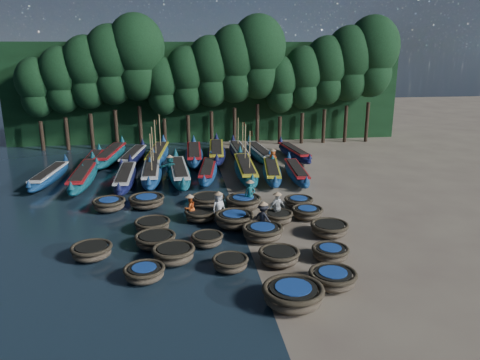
{
  "coord_description": "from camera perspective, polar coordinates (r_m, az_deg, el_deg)",
  "views": [
    {
      "loc": [
        -3.33,
        -25.81,
        9.66
      ],
      "look_at": [
        0.6,
        2.89,
        1.3
      ],
      "focal_mm": 35.0,
      "sensor_mm": 36.0,
      "label": 1
    }
  ],
  "objects": [
    {
      "name": "long_boat_14",
      "position": [
        41.27,
        -2.88,
        3.41
      ],
      "size": [
        2.33,
        9.08,
        1.6
      ],
      "rotation": [
        0.0,
        0.0,
        -0.08
      ],
      "color": "#10153D",
      "rests_on": "ground"
    },
    {
      "name": "long_boat_4",
      "position": [
        34.91,
        -7.42,
        0.9
      ],
      "size": [
        2.02,
        8.81,
        1.55
      ],
      "rotation": [
        0.0,
        0.0,
        0.06
      ],
      "color": "#0F4855",
      "rests_on": "ground"
    },
    {
      "name": "tree_10",
      "position": [
        47.11,
        4.99,
        11.55
      ],
      "size": [
        3.68,
        3.68,
        8.68
      ],
      "color": "black",
      "rests_on": "ground"
    },
    {
      "name": "foliage_wall",
      "position": [
        49.65,
        -3.99,
        10.68
      ],
      "size": [
        40.0,
        3.0,
        10.0
      ],
      "primitive_type": "cube",
      "color": "black",
      "rests_on": "ground"
    },
    {
      "name": "tree_5",
      "position": [
        45.98,
        -9.41,
        11.29
      ],
      "size": [
        3.68,
        3.68,
        8.68
      ],
      "color": "black",
      "rests_on": "ground"
    },
    {
      "name": "long_boat_1",
      "position": [
        35.51,
        -18.53,
        0.45
      ],
      "size": [
        1.56,
        8.88,
        1.56
      ],
      "rotation": [
        0.0,
        0.0,
        0.0
      ],
      "color": "#0F4855",
      "rests_on": "ground"
    },
    {
      "name": "long_boat_2",
      "position": [
        34.42,
        -13.79,
        0.27
      ],
      "size": [
        1.47,
        8.15,
        1.43
      ],
      "rotation": [
        0.0,
        0.0,
        -0.01
      ],
      "color": "#10153D",
      "rests_on": "ground"
    },
    {
      "name": "fisherman_3",
      "position": [
        24.88,
        2.83,
        -4.6
      ],
      "size": [
        1.21,
        1.2,
        1.88
      ],
      "rotation": [
        0.0,
        0.0,
        2.37
      ],
      "color": "black",
      "rests_on": "ground"
    },
    {
      "name": "coracle_13",
      "position": [
        24.17,
        2.77,
        -6.35
      ],
      "size": [
        2.53,
        2.53,
        0.76
      ],
      "rotation": [
        0.0,
        0.0,
        -0.34
      ],
      "color": "brown",
      "rests_on": "ground"
    },
    {
      "name": "coracle_5",
      "position": [
        20.66,
        -11.58,
        -11.01
      ],
      "size": [
        1.92,
        1.92,
        0.63
      ],
      "rotation": [
        0.0,
        0.0,
        0.18
      ],
      "color": "brown",
      "rests_on": "ground"
    },
    {
      "name": "coracle_6",
      "position": [
        21.94,
        -8.1,
        -8.9
      ],
      "size": [
        2.06,
        2.06,
        0.79
      ],
      "rotation": [
        0.0,
        0.0,
        0.14
      ],
      "color": "brown",
      "rests_on": "ground"
    },
    {
      "name": "coracle_12",
      "position": [
        23.52,
        -4.02,
        -7.22
      ],
      "size": [
        1.86,
        1.86,
        0.64
      ],
      "rotation": [
        0.0,
        0.0,
        -0.31
      ],
      "color": "brown",
      "rests_on": "ground"
    },
    {
      "name": "fisherman_6",
      "position": [
        37.88,
        4.03,
        2.61
      ],
      "size": [
        0.92,
        0.86,
        1.77
      ],
      "rotation": [
        0.0,
        0.0,
        2.51
      ],
      "color": "#C04919",
      "rests_on": "ground"
    },
    {
      "name": "coracle_24",
      "position": [
        29.03,
        7.16,
        -2.69
      ],
      "size": [
        1.9,
        1.9,
        0.65
      ],
      "rotation": [
        0.0,
        0.0,
        0.15
      ],
      "color": "brown",
      "rests_on": "ground"
    },
    {
      "name": "coracle_7",
      "position": [
        21.08,
        -1.19,
        -10.09
      ],
      "size": [
        1.73,
        1.73,
        0.63
      ],
      "rotation": [
        0.0,
        0.0,
        0.16
      ],
      "color": "brown",
      "rests_on": "ground"
    },
    {
      "name": "long_boat_15",
      "position": [
        41.67,
        -0.13,
        3.46
      ],
      "size": [
        1.54,
        8.07,
        3.43
      ],
      "rotation": [
        0.0,
        0.0,
        0.02
      ],
      "color": "#10153D",
      "rests_on": "ground"
    },
    {
      "name": "tree_8",
      "position": [
        46.2,
        -0.69,
        14.03
      ],
      "size": [
        4.92,
        4.92,
        11.6
      ],
      "color": "black",
      "rests_on": "ground"
    },
    {
      "name": "tree_9",
      "position": [
        46.52,
        2.22,
        14.87
      ],
      "size": [
        5.34,
        5.34,
        12.58
      ],
      "color": "black",
      "rests_on": "ground"
    },
    {
      "name": "coracle_17",
      "position": [
        25.71,
        -0.7,
        -4.82
      ],
      "size": [
        2.33,
        2.33,
        0.83
      ],
      "rotation": [
        0.0,
        0.0,
        0.18
      ],
      "color": "brown",
      "rests_on": "ground"
    },
    {
      "name": "tree_3",
      "position": [
        46.21,
        -15.4,
        13.48
      ],
      "size": [
        4.92,
        4.92,
        11.6
      ],
      "color": "black",
      "rests_on": "ground"
    },
    {
      "name": "tree_7",
      "position": [
        46.0,
        -3.61,
        13.15
      ],
      "size": [
        4.51,
        4.51,
        10.63
      ],
      "color": "black",
      "rests_on": "ground"
    },
    {
      "name": "fisherman_0",
      "position": [
        26.49,
        -2.61,
        -3.22
      ],
      "size": [
        0.99,
        0.89,
        1.9
      ],
      "rotation": [
        0.0,
        0.0,
        0.54
      ],
      "color": "silver",
      "rests_on": "ground"
    },
    {
      "name": "coracle_10",
      "position": [
        23.21,
        -17.63,
        -8.27
      ],
      "size": [
        2.37,
        2.37,
        0.68
      ],
      "rotation": [
        0.0,
        0.0,
        0.42
      ],
      "color": "brown",
      "rests_on": "ground"
    },
    {
      "name": "long_boat_13",
      "position": [
        40.52,
        -5.61,
        3.09
      ],
      "size": [
        1.82,
        8.84,
        1.56
      ],
      "rotation": [
        0.0,
        0.0,
        -0.03
      ],
      "color": "navy",
      "rests_on": "ground"
    },
    {
      "name": "fisherman_4",
      "position": [
        26.43,
        4.55,
        -3.28
      ],
      "size": [
        1.08,
        0.75,
        1.9
      ],
      "rotation": [
        0.0,
        0.0,
        0.38
      ],
      "color": "silver",
      "rests_on": "ground"
    },
    {
      "name": "coracle_3",
      "position": [
        18.51,
        6.49,
        -13.74
      ],
      "size": [
        2.42,
        2.42,
        0.84
      ],
      "rotation": [
        0.0,
        0.0,
        -0.06
      ],
      "color": "brown",
      "rests_on": "ground"
    },
    {
      "name": "coracle_18",
      "position": [
        26.4,
        4.68,
        -4.53
      ],
      "size": [
        1.97,
        1.97,
        0.67
      ],
      "rotation": [
        0.0,
        0.0,
        0.37
      ],
      "color": "brown",
      "rests_on": "ground"
    },
    {
      "name": "coracle_19",
      "position": [
        27.3,
        8.19,
        -3.94
      ],
      "size": [
        1.83,
        1.83,
        0.67
      ],
      "rotation": [
        0.0,
        0.0,
        0.02
      ],
      "color": "brown",
      "rests_on": "ground"
    },
    {
      "name": "long_boat_0",
      "position": [
        36.73,
        -22.2,
        0.45
      ],
      "size": [
        2.14,
        7.54,
        1.33
      ],
      "rotation": [
        0.0,
        0.0,
        -0.11
      ],
      "color": "navy",
      "rests_on": "ground"
    },
    {
      "name": "tree_2",
      "position": [
        46.58,
        -18.21,
        12.44
      ],
      "size": [
        4.51,
        4.51,
        10.63
      ],
      "color": "black",
      "rests_on": "ground"
    },
    {
      "name": "tree_11",
      "position": [
        47.62,
        7.78,
        12.33
      ],
      "size": [
        4.09,
        4.09,
        9.65
      ],
      "color": "black",
      "rests_on": "ground"
    },
    {
      "name": "coracle_21",
      "position": [
        29.45,
        -11.31,
        -2.53
      ],
      "size": [
        2.73,
        2.73,
        0.72
      ],
      "rotation": [
        0.0,
        0.0,
        -0.43
      ],
      "color": "brown",
      "rests_on": "ground"
    },
    {
      "name": "long_boat_3",
      "position": [
        35.4,
        -10.73,
        0.98
      ],
      "size": [
        1.6,
        8.88,
        3.77
      ],
      "rotation": [
        0.0,
        0.0,
        0.01
      ],
      "color": "navy",
      "rests_on": "ground"
    },
    {
      "name": "coracle_16",
      "position": [
        26.85,
        -4.8,
        -4.2
      ],
      "size": [
        1.89,
        1.89,
        0.65
      ],
      "rotation": [
        0.0,
        0.0,
        -0.07
      ],
      "color": "brown",
      "rests_on": "ground"
    },
    {
      "name": "tree_1",
      "position": [
        47.07,
        -20.94,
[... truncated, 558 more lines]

